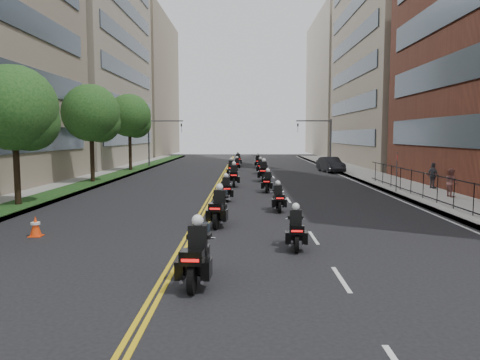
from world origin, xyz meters
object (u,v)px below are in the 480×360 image
(motorcycle_0, at_px, (197,257))
(motorcycle_11, at_px, (258,162))
(motorcycle_1, at_px, (296,231))
(motorcycle_3, at_px, (278,199))
(motorcycle_4, at_px, (226,190))
(motorcycle_12, at_px, (238,160))
(pedestrian_c, at_px, (433,176))
(motorcycle_10, at_px, (237,165))
(motorcycle_9, at_px, (260,167))
(motorcycle_8, at_px, (231,169))
(motorcycle_7, at_px, (264,172))
(traffic_cone, at_px, (36,227))
(motorcycle_6, at_px, (234,177))
(motorcycle_5, at_px, (268,183))
(pedestrian_b, at_px, (451,183))
(parked_sedan, at_px, (331,165))
(motorcycle_2, at_px, (219,209))

(motorcycle_0, bearing_deg, motorcycle_11, 89.83)
(motorcycle_1, height_order, motorcycle_3, motorcycle_1)
(motorcycle_4, relative_size, motorcycle_12, 0.90)
(motorcycle_0, height_order, pedestrian_c, pedestrian_c)
(motorcycle_10, bearing_deg, motorcycle_0, -89.52)
(motorcycle_9, bearing_deg, motorcycle_10, 123.77)
(motorcycle_0, height_order, motorcycle_8, motorcycle_0)
(motorcycle_7, xyz_separation_m, motorcycle_11, (-0.06, 15.27, -0.07))
(motorcycle_0, xyz_separation_m, traffic_cone, (-6.64, 5.57, -0.33))
(motorcycle_3, bearing_deg, motorcycle_8, 96.53)
(pedestrian_c, bearing_deg, motorcycle_6, 62.94)
(motorcycle_10, bearing_deg, motorcycle_4, -89.57)
(motorcycle_9, relative_size, motorcycle_12, 0.93)
(motorcycle_1, relative_size, motorcycle_8, 0.88)
(motorcycle_1, xyz_separation_m, motorcycle_7, (-0.19, 22.81, 0.14))
(motorcycle_4, distance_m, motorcycle_11, 26.80)
(motorcycle_4, xyz_separation_m, motorcycle_9, (2.58, 18.94, 0.02))
(motorcycle_6, bearing_deg, pedestrian_c, -10.53)
(motorcycle_11, bearing_deg, motorcycle_8, -104.26)
(motorcycle_5, bearing_deg, pedestrian_b, -9.65)
(motorcycle_0, distance_m, motorcycle_9, 34.28)
(motorcycle_9, height_order, traffic_cone, motorcycle_9)
(motorcycle_5, relative_size, motorcycle_9, 0.96)
(parked_sedan, xyz_separation_m, traffic_cone, (-16.59, -30.67, -0.39))
(motorcycle_3, bearing_deg, motorcycle_7, 88.34)
(motorcycle_2, distance_m, motorcycle_12, 38.08)
(motorcycle_3, xyz_separation_m, motorcycle_4, (-2.74, 3.68, 0.02))
(motorcycle_2, relative_size, motorcycle_3, 1.16)
(motorcycle_1, relative_size, motorcycle_7, 0.81)
(motorcycle_3, relative_size, motorcycle_8, 0.88)
(motorcycle_6, height_order, motorcycle_10, motorcycle_6)
(motorcycle_12, relative_size, pedestrian_b, 1.43)
(motorcycle_1, xyz_separation_m, motorcycle_4, (-2.80, 11.40, 0.02))
(motorcycle_4, relative_size, pedestrian_c, 1.22)
(motorcycle_10, relative_size, pedestrian_c, 1.19)
(motorcycle_1, distance_m, motorcycle_8, 27.00)
(pedestrian_b, bearing_deg, motorcycle_6, 55.23)
(motorcycle_4, xyz_separation_m, traffic_cone, (-6.76, -9.67, -0.25))
(traffic_cone, bearing_deg, pedestrian_b, 27.50)
(motorcycle_8, distance_m, motorcycle_9, 4.46)
(motorcycle_6, xyz_separation_m, traffic_cone, (-7.03, -17.13, -0.35))
(motorcycle_3, height_order, motorcycle_6, motorcycle_6)
(motorcycle_10, height_order, parked_sedan, motorcycle_10)
(motorcycle_9, relative_size, pedestrian_b, 1.33)
(motorcycle_1, relative_size, motorcycle_11, 0.90)
(motorcycle_5, distance_m, motorcycle_12, 26.51)
(motorcycle_5, bearing_deg, motorcycle_3, -81.20)
(motorcycle_4, relative_size, motorcycle_7, 0.84)
(traffic_cone, bearing_deg, motorcycle_4, 55.04)
(motorcycle_0, distance_m, motorcycle_8, 30.67)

